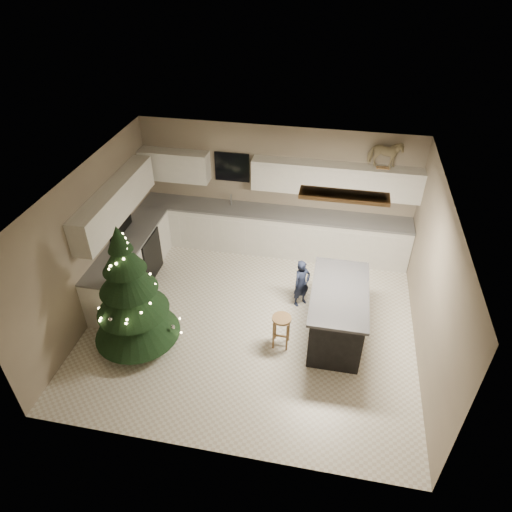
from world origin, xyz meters
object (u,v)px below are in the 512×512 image
(island, at_px, (337,313))
(rocking_horse, at_px, (385,154))
(christmas_tree, at_px, (131,299))
(toddler, at_px, (302,283))
(bar_stool, at_px, (281,324))

(island, bearing_deg, rocking_horse, 76.98)
(island, distance_m, christmas_tree, 3.29)
(toddler, distance_m, rocking_horse, 2.76)
(bar_stool, bearing_deg, rocking_horse, 63.06)
(bar_stool, xyz_separation_m, christmas_tree, (-2.30, -0.39, 0.48))
(rocking_horse, bearing_deg, toddler, 147.11)
(island, height_order, toddler, island)
(christmas_tree, height_order, toddler, christmas_tree)
(toddler, bearing_deg, bar_stool, -144.14)
(bar_stool, xyz_separation_m, rocking_horse, (1.41, 2.77, 1.83))
(christmas_tree, relative_size, toddler, 2.43)
(bar_stool, relative_size, toddler, 0.64)
(island, height_order, bar_stool, island)
(island, xyz_separation_m, bar_stool, (-0.86, -0.39, -0.03))
(christmas_tree, bearing_deg, toddler, 30.02)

